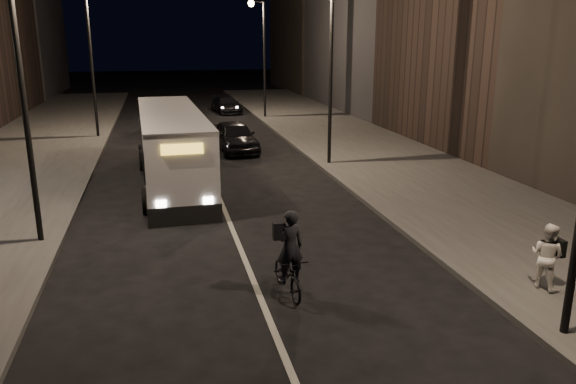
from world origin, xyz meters
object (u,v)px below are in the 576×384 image
city_bus (172,144)px  car_far (226,105)px  streetlight_left_far (95,45)px  car_mid (150,126)px  streetlight_left_near (29,56)px  pedestrian_woman (547,256)px  cyclist_on_bicycle (288,266)px  streetlight_right_far (261,43)px  streetlight_right_mid (325,48)px  car_near (235,137)px

city_bus → car_far: size_ratio=2.57×
streetlight_left_far → car_mid: streetlight_left_far is taller
streetlight_left_near → pedestrian_woman: bearing=-27.3°
streetlight_left_near → streetlight_left_far: 18.00m
cyclist_on_bicycle → car_far: 32.79m
streetlight_right_far → streetlight_left_far: bearing=-150.6°
pedestrian_woman → car_far: (-3.28, 34.03, -0.32)m
streetlight_right_mid → streetlight_left_far: bearing=136.8°
streetlight_left_far → car_mid: bearing=7.6°
cyclist_on_bicycle → streetlight_left_far: bearing=99.2°
streetlight_right_mid → streetlight_left_near: bearing=-143.1°
streetlight_right_mid → cyclist_on_bicycle: size_ratio=3.85×
streetlight_left_near → cyclist_on_bicycle: bearing=-38.4°
cyclist_on_bicycle → pedestrian_woman: 6.00m
streetlight_left_far → car_mid: 5.50m
streetlight_right_mid → car_mid: 13.88m
streetlight_right_mid → streetlight_right_far: (0.00, 16.00, 0.00)m
streetlight_right_mid → city_bus: bearing=-166.5°
streetlight_left_near → car_far: streetlight_left_near is taller
city_bus → car_far: bearing=75.3°
car_near → car_mid: car_near is taller
city_bus → car_far: (4.85, 21.59, -1.00)m
city_bus → car_mid: (-0.97, 12.03, -1.02)m
streetlight_right_mid → streetlight_right_far: bearing=90.0°
streetlight_right_far → streetlight_left_far: same height
cyclist_on_bicycle → pedestrian_woman: (5.85, -1.35, 0.25)m
streetlight_left_far → car_far: bearing=49.1°
streetlight_right_mid → cyclist_on_bicycle: (-4.65, -12.76, -4.66)m
streetlight_right_mid → city_bus: streetlight_right_mid is taller
car_near → pedestrian_woman: bearing=-81.2°
streetlight_right_mid → pedestrian_woman: (1.20, -14.11, -4.41)m
streetlight_right_far → car_mid: size_ratio=2.18×
pedestrian_woman → car_mid: 26.12m
cyclist_on_bicycle → pedestrian_woman: size_ratio=1.33×
streetlight_right_mid → car_mid: size_ratio=2.18×
streetlight_right_mid → car_near: streetlight_right_mid is taller
streetlight_left_near → streetlight_right_far: bearing=66.0°
streetlight_left_near → streetlight_left_far: size_ratio=1.00×
city_bus → car_near: bearing=58.7°
streetlight_left_far → car_near: bearing=-38.4°
streetlight_right_far → pedestrian_woman: 30.46m
streetlight_right_far → car_near: (-3.55, -11.63, -4.57)m
streetlight_left_near → car_mid: size_ratio=2.18×
streetlight_right_far → pedestrian_woman: bearing=-87.7°
car_near → car_mid: bearing=120.3°
streetlight_left_near → pedestrian_woman: (11.86, -6.11, -4.41)m
streetlight_right_far → city_bus: bearing=-111.4°
streetlight_right_mid → car_far: 20.58m
streetlight_right_mid → streetlight_left_far: 14.62m
car_near → car_far: car_near is taller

